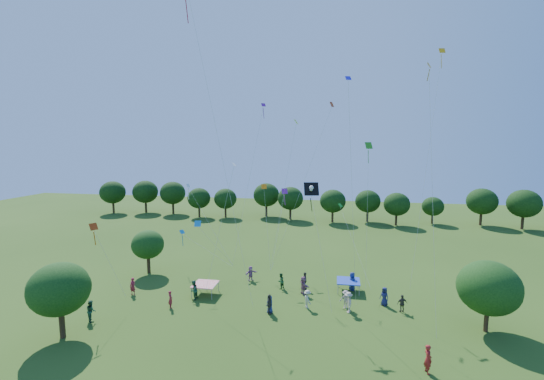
{
  "coord_description": "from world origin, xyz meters",
  "views": [
    {
      "loc": [
        4.76,
        -12.81,
        14.51
      ],
      "look_at": [
        0.0,
        14.0,
        11.0
      ],
      "focal_mm": 24.0,
      "sensor_mm": 36.0,
      "label": 1
    }
  ],
  "objects_px": {
    "tent_red_stripe": "(205,284)",
    "pirate_kite": "(312,190)",
    "tent_blue": "(348,281)",
    "red_high_kite": "(200,52)",
    "near_tree_west": "(59,289)",
    "near_tree_east": "(489,288)",
    "near_tree_north": "(148,245)"
  },
  "relations": [
    {
      "from": "near_tree_north",
      "to": "pirate_kite",
      "type": "distance_m",
      "value": 20.83
    },
    {
      "from": "tent_red_stripe",
      "to": "tent_blue",
      "type": "height_order",
      "value": "same"
    },
    {
      "from": "near_tree_east",
      "to": "pirate_kite",
      "type": "relative_size",
      "value": 0.56
    },
    {
      "from": "near_tree_east",
      "to": "tent_red_stripe",
      "type": "xyz_separation_m",
      "value": [
        -23.89,
        2.77,
        -2.5
      ]
    },
    {
      "from": "near_tree_north",
      "to": "red_high_kite",
      "type": "xyz_separation_m",
      "value": [
        10.08,
        -8.94,
        18.13
      ]
    },
    {
      "from": "near_tree_west",
      "to": "near_tree_north",
      "type": "height_order",
      "value": "near_tree_west"
    },
    {
      "from": "tent_red_stripe",
      "to": "pirate_kite",
      "type": "relative_size",
      "value": 0.22
    },
    {
      "from": "tent_red_stripe",
      "to": "red_high_kite",
      "type": "xyz_separation_m",
      "value": [
        1.72,
        -4.41,
        20.38
      ]
    },
    {
      "from": "tent_blue",
      "to": "red_high_kite",
      "type": "height_order",
      "value": "red_high_kite"
    },
    {
      "from": "tent_blue",
      "to": "near_tree_east",
      "type": "bearing_deg",
      "value": -30.4
    },
    {
      "from": "tent_red_stripe",
      "to": "red_high_kite",
      "type": "bearing_deg",
      "value": -68.69
    },
    {
      "from": "red_high_kite",
      "to": "tent_blue",
      "type": "bearing_deg",
      "value": 32.82
    },
    {
      "from": "near_tree_north",
      "to": "near_tree_east",
      "type": "height_order",
      "value": "near_tree_east"
    },
    {
      "from": "near_tree_west",
      "to": "near_tree_east",
      "type": "distance_m",
      "value": 32.35
    },
    {
      "from": "tent_red_stripe",
      "to": "pirate_kite",
      "type": "height_order",
      "value": "pirate_kite"
    },
    {
      "from": "tent_blue",
      "to": "red_high_kite",
      "type": "xyz_separation_m",
      "value": [
        -11.89,
        -7.67,
        20.38
      ]
    },
    {
      "from": "tent_red_stripe",
      "to": "tent_blue",
      "type": "xyz_separation_m",
      "value": [
        13.61,
        3.26,
        0.0
      ]
    },
    {
      "from": "near_tree_east",
      "to": "pirate_kite",
      "type": "height_order",
      "value": "pirate_kite"
    },
    {
      "from": "near_tree_north",
      "to": "tent_red_stripe",
      "type": "xyz_separation_m",
      "value": [
        8.36,
        -4.53,
        -2.25
      ]
    },
    {
      "from": "near_tree_west",
      "to": "red_high_kite",
      "type": "xyz_separation_m",
      "value": [
        9.51,
        4.91,
        17.61
      ]
    },
    {
      "from": "near_tree_east",
      "to": "tent_red_stripe",
      "type": "distance_m",
      "value": 24.18
    },
    {
      "from": "tent_blue",
      "to": "near_tree_west",
      "type": "bearing_deg",
      "value": -149.56
    },
    {
      "from": "near_tree_north",
      "to": "red_high_kite",
      "type": "height_order",
      "value": "red_high_kite"
    },
    {
      "from": "near_tree_north",
      "to": "tent_red_stripe",
      "type": "relative_size",
      "value": 2.22
    },
    {
      "from": "near_tree_north",
      "to": "tent_blue",
      "type": "bearing_deg",
      "value": -3.3
    },
    {
      "from": "tent_red_stripe",
      "to": "pirate_kite",
      "type": "bearing_deg",
      "value": -8.37
    },
    {
      "from": "near_tree_east",
      "to": "red_high_kite",
      "type": "distance_m",
      "value": 28.53
    },
    {
      "from": "near_tree_east",
      "to": "tent_red_stripe",
      "type": "relative_size",
      "value": 2.55
    },
    {
      "from": "near_tree_west",
      "to": "tent_blue",
      "type": "bearing_deg",
      "value": 30.44
    },
    {
      "from": "tent_red_stripe",
      "to": "near_tree_west",
      "type": "bearing_deg",
      "value": -129.9
    },
    {
      "from": "near_tree_west",
      "to": "tent_red_stripe",
      "type": "bearing_deg",
      "value": 50.1
    },
    {
      "from": "near_tree_east",
      "to": "tent_blue",
      "type": "height_order",
      "value": "near_tree_east"
    }
  ]
}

